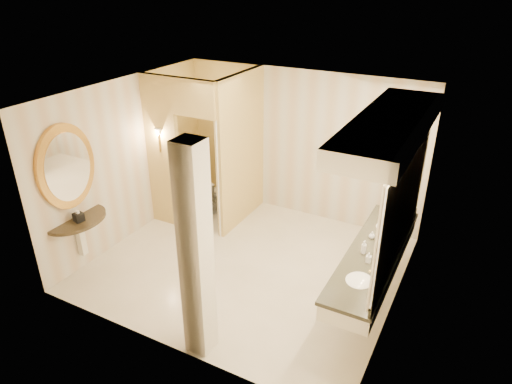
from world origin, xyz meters
The scene contains 16 objects.
floor centered at (0.00, 0.00, 0.00)m, with size 4.50×4.50×0.00m, color white.
ceiling centered at (0.00, 0.00, 2.70)m, with size 4.50×4.50×0.00m, color white.
wall_back centered at (0.00, 2.00, 1.35)m, with size 4.50×0.02×2.70m, color beige.
wall_front centered at (0.00, -2.00, 1.35)m, with size 4.50×0.02×2.70m, color beige.
wall_left centered at (-2.25, 0.00, 1.35)m, with size 0.02×4.00×2.70m, color beige.
wall_right centered at (2.25, 0.00, 1.35)m, with size 0.02×4.00×2.70m, color beige.
toilet_closet centered at (-1.13, 0.97, 1.39)m, with size 1.50×1.55×2.70m.
wall_sconce centered at (-1.93, 0.43, 1.73)m, with size 0.14×0.14×0.42m.
vanity centered at (1.98, -0.06, 1.63)m, with size 0.75×2.81×2.09m.
console_shelf centered at (-2.21, -1.26, 1.34)m, with size 0.97×0.97×1.94m.
pillar centered at (0.35, -1.80, 1.35)m, with size 0.29×0.29×2.70m, color white.
tissue_box centered at (-2.09, -1.31, 0.94)m, with size 0.13×0.13×0.13m, color black.
toilet centered at (-1.41, 1.32, 0.34)m, with size 0.38×0.67×0.68m, color white.
soap_bottle_a centered at (1.94, -0.36, 0.94)m, with size 0.06×0.06×0.14m, color beige.
soap_bottle_b centered at (1.83, 0.23, 0.93)m, with size 0.08×0.08×0.11m, color silver.
soap_bottle_c centered at (1.83, -0.18, 0.97)m, with size 0.07×0.07×0.19m, color #C6B28C.
Camera 1 is at (2.93, -5.24, 4.19)m, focal length 32.00 mm.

